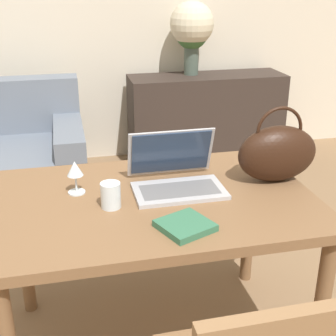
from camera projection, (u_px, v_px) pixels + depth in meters
dining_table at (156, 217)px, 1.87m from camera, size 1.25×0.84×0.72m
sideboard at (206, 119)px, 4.02m from camera, size 1.31×0.40×0.75m
laptop at (175, 172)px, 1.91m from camera, size 0.36×0.30×0.22m
drinking_glass at (111, 195)px, 1.74m from camera, size 0.08×0.08×0.10m
wine_glass at (75, 171)px, 1.84m from camera, size 0.07×0.07×0.14m
handbag at (277, 153)px, 1.94m from camera, size 0.34×0.16×0.32m
flower_vase at (192, 28)px, 3.76m from camera, size 0.36×0.36×0.59m
book at (185, 226)px, 1.60m from camera, size 0.22×0.21×0.02m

